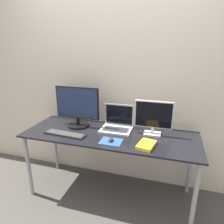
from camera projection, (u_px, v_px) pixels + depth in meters
name	position (u px, v px, depth m)	size (l,w,h in m)	color
ground_plane	(101.00, 213.00, 2.06)	(12.00, 12.00, 0.00)	#4C4742
wall_back	(120.00, 82.00, 2.32)	(7.00, 0.05, 2.50)	beige
desk	(110.00, 141.00, 2.15)	(1.84, 0.65, 0.76)	black
monitor_left	(77.00, 107.00, 2.26)	(0.51, 0.25, 0.46)	black
monitor_right	(153.00, 117.00, 2.04)	(0.39, 0.12, 0.37)	silver
laptop	(117.00, 123.00, 2.23)	(0.34, 0.26, 0.26)	silver
keyboard	(65.00, 134.00, 2.09)	(0.46, 0.15, 0.02)	black
mousepad	(111.00, 141.00, 1.95)	(0.21, 0.17, 0.00)	#2D519E
mouse	(111.00, 139.00, 1.94)	(0.04, 0.07, 0.04)	#333333
book	(146.00, 145.00, 1.85)	(0.18, 0.23, 0.03)	yellow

